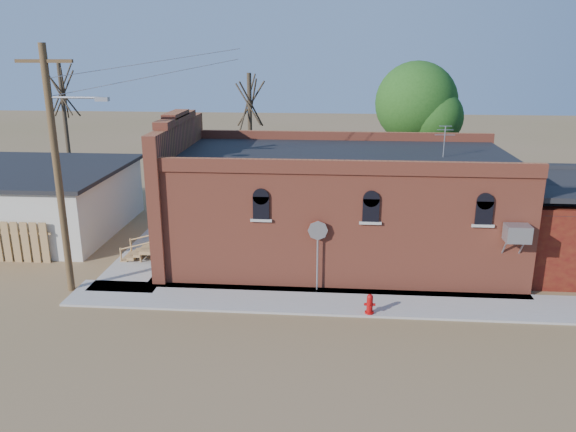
# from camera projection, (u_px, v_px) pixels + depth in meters

# --- Properties ---
(ground) EXTENTS (120.00, 120.00, 0.00)m
(ground) POSITION_uv_depth(u_px,v_px,m) (284.00, 312.00, 19.55)
(ground) COLOR brown
(ground) RESTS_ON ground
(sidewalk_south) EXTENTS (19.00, 2.20, 0.08)m
(sidewalk_south) POSITION_uv_depth(u_px,v_px,m) (327.00, 301.00, 20.28)
(sidewalk_south) COLOR #9E9991
(sidewalk_south) RESTS_ON ground
(sidewalk_west) EXTENTS (2.60, 10.00, 0.08)m
(sidewalk_west) POSITION_uv_depth(u_px,v_px,m) (159.00, 247.00, 25.74)
(sidewalk_west) COLOR #9E9991
(sidewalk_west) RESTS_ON ground
(brick_bar) EXTENTS (16.40, 7.97, 6.30)m
(brick_bar) POSITION_uv_depth(u_px,v_px,m) (333.00, 206.00, 23.98)
(brick_bar) COLOR #AD4C34
(brick_bar) RESTS_ON ground
(red_shed) EXTENTS (5.40, 6.40, 4.30)m
(red_shed) POSITION_uv_depth(u_px,v_px,m) (571.00, 212.00, 23.24)
(red_shed) COLOR #4F0E0D
(red_shed) RESTS_ON ground
(utility_pole) EXTENTS (3.12, 0.26, 9.00)m
(utility_pole) POSITION_uv_depth(u_px,v_px,m) (58.00, 167.00, 19.93)
(utility_pole) COLOR #472E1C
(utility_pole) RESTS_ON ground
(tree_bare_near) EXTENTS (2.80, 2.80, 7.65)m
(tree_bare_near) POSITION_uv_depth(u_px,v_px,m) (249.00, 102.00, 30.43)
(tree_bare_near) COLOR #483929
(tree_bare_near) RESTS_ON ground
(tree_bare_far) EXTENTS (2.80, 2.80, 8.16)m
(tree_bare_far) POSITION_uv_depth(u_px,v_px,m) (62.00, 92.00, 32.12)
(tree_bare_far) COLOR #483929
(tree_bare_far) RESTS_ON ground
(tree_leafy) EXTENTS (4.40, 4.40, 8.15)m
(tree_leafy) POSITION_uv_depth(u_px,v_px,m) (416.00, 103.00, 30.23)
(tree_leafy) COLOR #483929
(tree_leafy) RESTS_ON ground
(fire_hydrant) EXTENTS (0.39, 0.36, 0.71)m
(fire_hydrant) POSITION_uv_depth(u_px,v_px,m) (370.00, 304.00, 19.19)
(fire_hydrant) COLOR #9F0909
(fire_hydrant) RESTS_ON sidewalk_south
(stop_sign) EXTENTS (0.74, 0.15, 2.73)m
(stop_sign) POSITION_uv_depth(u_px,v_px,m) (318.00, 237.00, 20.54)
(stop_sign) COLOR #99999F
(stop_sign) RESTS_ON sidewalk_south
(trash_barrel) EXTENTS (0.66, 0.66, 0.85)m
(trash_barrel) POSITION_uv_depth(u_px,v_px,m) (164.00, 257.00, 23.26)
(trash_barrel) COLOR navy
(trash_barrel) RESTS_ON sidewalk_west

